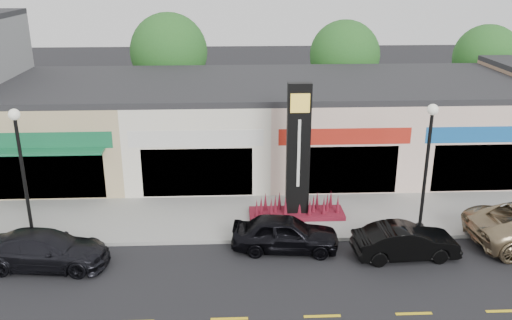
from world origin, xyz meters
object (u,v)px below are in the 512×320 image
object	(u,v)px
lamp_west_near	(22,163)
pylon_sign	(298,171)
car_dark_sedan	(45,250)
car_black_sedan	(285,233)
lamp_east_near	(427,156)
car_black_conv	(406,242)

from	to	relation	value
lamp_west_near	pylon_sign	world-z (taller)	pylon_sign
car_dark_sedan	car_black_sedan	bearing A→B (deg)	-79.60
lamp_east_near	car_dark_sedan	xyz separation A→B (m)	(-14.87, -1.91, -2.79)
lamp_west_near	car_black_conv	world-z (taller)	lamp_west_near
lamp_east_near	car_dark_sedan	size ratio (longest dim) A/B	1.15
lamp_west_near	lamp_east_near	xyz separation A→B (m)	(16.00, 0.00, 0.00)
car_dark_sedan	car_black_conv	bearing A→B (deg)	-84.73
pylon_sign	car_dark_sedan	bearing A→B (deg)	-159.90
lamp_east_near	car_black_sedan	xyz separation A→B (m)	(-5.78, -1.07, -2.76)
lamp_east_near	pylon_sign	xyz separation A→B (m)	(-5.00, 1.70, -1.20)
car_dark_sedan	car_black_conv	xyz separation A→B (m)	(13.66, 0.04, -0.03)
car_black_sedan	car_black_conv	xyz separation A→B (m)	(4.57, -0.80, -0.05)
lamp_east_near	pylon_sign	size ratio (longest dim) A/B	0.91
pylon_sign	car_dark_sedan	world-z (taller)	pylon_sign
lamp_east_near	car_black_conv	size ratio (longest dim) A/B	1.36
lamp_east_near	car_black_conv	distance (m)	3.59
lamp_east_near	car_black_sedan	bearing A→B (deg)	-169.50
car_black_sedan	car_black_conv	size ratio (longest dim) A/B	1.05
lamp_west_near	car_black_sedan	distance (m)	10.64
pylon_sign	lamp_east_near	bearing A→B (deg)	-18.75
lamp_west_near	car_black_sedan	size ratio (longest dim) A/B	1.30
pylon_sign	car_dark_sedan	size ratio (longest dim) A/B	1.26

